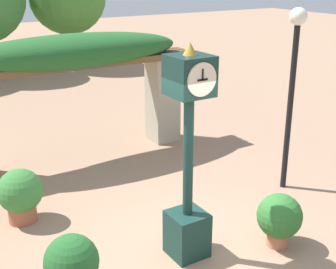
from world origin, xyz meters
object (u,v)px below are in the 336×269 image
potted_plant_far_left (20,194)px  lamp_post (294,69)px  potted_plant_near_left (72,267)px  potted_plant_near_right (279,218)px  pedestal_clock (188,163)px

potted_plant_far_left → lamp_post: bearing=-16.1°
potted_plant_near_left → potted_plant_far_left: (-0.00, 2.23, -0.02)m
potted_plant_near_left → potted_plant_near_right: size_ratio=1.12×
potted_plant_near_right → potted_plant_near_left: bearing=172.5°
pedestal_clock → potted_plant_near_left: bearing=-175.9°
potted_plant_near_left → lamp_post: lamp_post is taller
lamp_post → potted_plant_near_left: bearing=-167.6°
potted_plant_near_right → potted_plant_far_left: (-2.93, 2.61, 0.03)m
potted_plant_near_left → potted_plant_near_right: bearing=-7.5°
potted_plant_near_right → potted_plant_far_left: potted_plant_far_left is taller
pedestal_clock → potted_plant_near_right: pedestal_clock is taller
lamp_post → potted_plant_far_left: bearing=163.9°
pedestal_clock → potted_plant_near_right: (1.23, -0.51, -0.93)m
pedestal_clock → potted_plant_near_left: (-1.70, -0.12, -0.88)m
potted_plant_near_left → lamp_post: 4.79m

